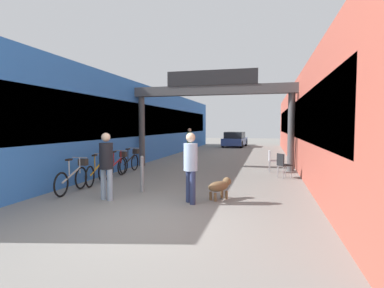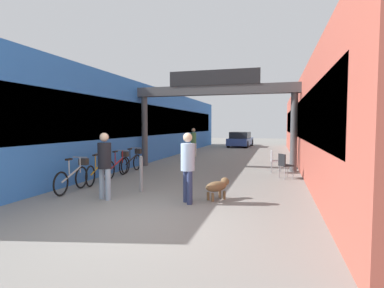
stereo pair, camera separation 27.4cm
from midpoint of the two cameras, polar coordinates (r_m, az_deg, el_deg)
name	(u,v)px [view 1 (the left image)]	position (r m, az deg, el deg)	size (l,w,h in m)	color
ground_plane	(143,221)	(6.26, -10.61, -14.24)	(80.00, 80.00, 0.00)	gray
storefront_left	(137,124)	(18.08, -10.78, 3.72)	(3.00, 26.00, 3.95)	blue
storefront_right	(322,124)	(16.61, 23.10, 3.52)	(3.00, 26.00, 3.95)	#B25142
arcade_sign_gateway	(212,99)	(13.32, 3.22, 8.57)	(7.40, 0.47, 4.30)	#4C4C4F
pedestrian_with_dog	(191,163)	(7.30, -1.34, -3.64)	(0.48, 0.48, 1.73)	navy
pedestrian_companion	(106,162)	(7.95, -16.98, -3.24)	(0.43, 0.43, 1.72)	#8C9EB2
pedestrian_carrying_crate	(190,140)	(18.42, -0.90, 0.72)	(0.39, 0.36, 1.73)	silver
dog_on_leash	(220,186)	(7.82, 4.40, -7.99)	(0.66, 0.74, 0.55)	brown
bicycle_silver_nearest	(74,177)	(9.31, -22.39, -5.79)	(0.46, 1.69, 0.98)	black
bicycle_orange_second	(98,170)	(10.35, -18.25, -4.79)	(0.48, 1.67, 0.98)	black
bicycle_red_third	(117,165)	(11.44, -14.79, -3.94)	(0.46, 1.69, 0.98)	black
bicycle_black_farthest	(131,161)	(12.59, -12.24, -3.23)	(0.46, 1.69, 0.98)	black
bollard_post_metal	(142,174)	(8.75, -10.38, -5.56)	(0.10, 0.10, 1.04)	gray
cafe_chair_black_nearer	(283,163)	(11.28, 16.24, -3.54)	(0.55, 0.55, 0.89)	gray
cafe_chair_aluminium_farther	(272,159)	(12.54, 14.37, -2.81)	(0.44, 0.44, 0.89)	gray
parked_car_blue	(235,139)	(27.16, 7.88, 0.86)	(2.01, 4.10, 1.33)	#2D478C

